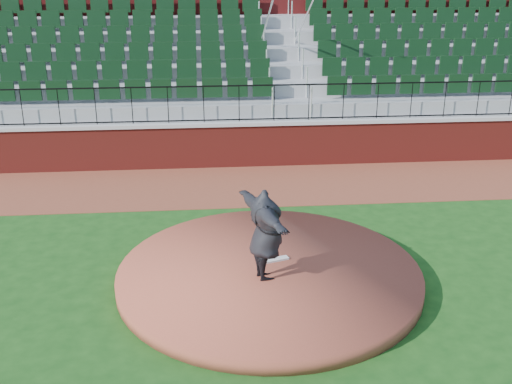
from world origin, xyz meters
The scene contains 10 objects.
ground centered at (0.00, 0.00, 0.00)m, with size 90.00×90.00×0.00m, color #164413.
warning_track centered at (0.00, 5.40, 0.01)m, with size 34.00×3.20×0.01m, color brown.
field_wall centered at (0.00, 7.00, 0.60)m, with size 34.00×0.35×1.20m, color maroon.
wall_cap centered at (0.00, 7.00, 1.25)m, with size 34.00×0.45×0.10m, color #B7B7B7.
wall_railing centered at (0.00, 7.00, 1.80)m, with size 34.00×0.05×1.00m, color black, non-canonical shape.
seating_stands centered at (0.00, 9.72, 2.30)m, with size 34.00×5.10×4.60m, color gray, non-canonical shape.
concourse_wall centered at (0.00, 12.52, 2.75)m, with size 34.00×0.50×5.50m, color maroon.
pitchers_mound centered at (0.14, 0.25, 0.12)m, with size 5.60×5.60×0.25m, color brown.
pitching_rubber centered at (0.27, 0.57, 0.27)m, with size 0.55×0.14×0.04m, color silver.
pitcher centered at (0.04, -0.07, 1.10)m, with size 2.09×0.57×1.70m, color black.
Camera 1 is at (-0.97, -9.91, 5.73)m, focal length 43.72 mm.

